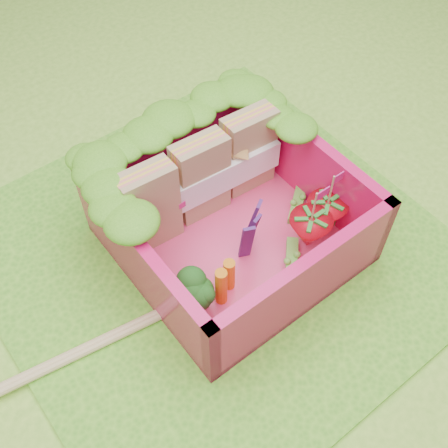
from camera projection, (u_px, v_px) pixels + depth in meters
name	position (u px, v px, depth m)	size (l,w,h in m)	color
ground	(214.00, 253.00, 3.52)	(14.00, 14.00, 0.00)	#74B432
placemat	(214.00, 252.00, 3.51)	(2.60, 2.60, 0.03)	#52A926
bento_floor	(232.00, 241.00, 3.51)	(1.30, 1.30, 0.05)	#EE3C72
bento_box	(232.00, 216.00, 3.31)	(1.30, 1.30, 0.55)	#D91256
lettuce_ruffle	(182.00, 130.00, 3.27)	(1.43, 0.83, 0.11)	#3E8F1A
sandwich_stack	(202.00, 178.00, 3.40)	(1.08, 0.25, 0.59)	tan
broccoli	(193.00, 296.00, 3.05)	(0.31, 0.31, 0.25)	#74A24E
carrot_sticks	(225.00, 281.00, 3.15)	(0.16, 0.12, 0.29)	orange
purple_wedges	(250.00, 233.00, 3.28)	(0.19, 0.15, 0.38)	#4D1B60
strawberry_left	(309.00, 233.00, 3.35)	(0.26, 0.26, 0.50)	red
strawberry_right	(325.00, 216.00, 3.43)	(0.25, 0.25, 0.49)	red
snap_peas	(303.00, 229.00, 3.50)	(0.63, 0.58, 0.05)	#5CA132
chopsticks	(57.00, 363.00, 3.03)	(2.23, 0.40, 0.05)	#D9B577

